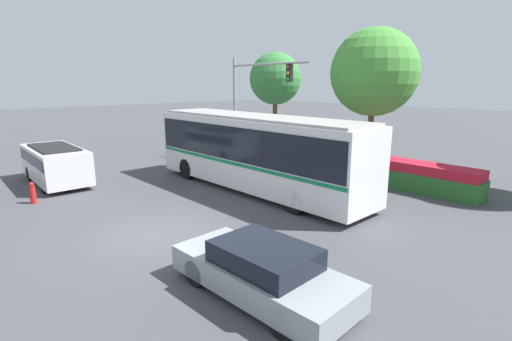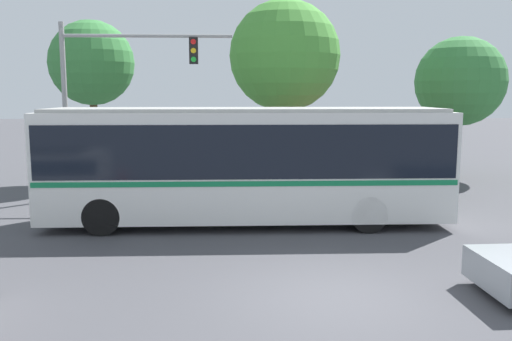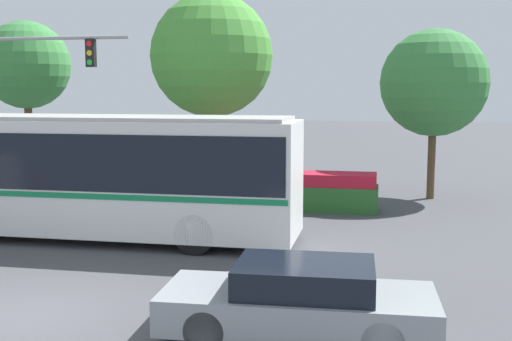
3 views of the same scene
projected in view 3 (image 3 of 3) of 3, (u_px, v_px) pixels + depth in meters
The scene contains 8 objects.
ground_plane at pixel (29, 314), 11.49m from camera, with size 140.00×140.00×0.00m, color #444449.
city_bus at pixel (88, 169), 17.06m from camera, with size 11.33×2.53×3.31m.
sedan_foreground at pixel (300, 301), 10.37m from camera, with size 4.50×1.93×1.24m.
traffic_light_pole at pixel (10, 87), 21.60m from camera, with size 5.92×0.24×6.13m.
flowering_hedge at pixel (282, 191), 21.45m from camera, with size 6.34×1.27×1.25m.
street_tree_left at pixel (26, 66), 25.15m from camera, with size 3.44×3.44×6.66m.
street_tree_centre at pixel (212, 56), 22.71m from camera, with size 4.38×4.38×7.37m.
street_tree_right at pixel (434, 83), 22.99m from camera, with size 3.86×3.86×6.16m.
Camera 3 is at (6.18, -10.05, 4.03)m, focal length 44.83 mm.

